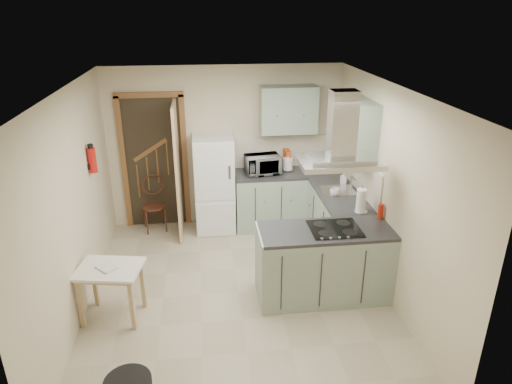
{
  "coord_description": "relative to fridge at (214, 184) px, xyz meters",
  "views": [
    {
      "loc": [
        -0.36,
        -4.75,
        3.32
      ],
      "look_at": [
        0.28,
        0.45,
        1.15
      ],
      "focal_mm": 32.0,
      "sensor_mm": 36.0,
      "label": 1
    }
  ],
  "objects": [
    {
      "name": "microwave",
      "position": [
        0.75,
        -0.01,
        0.29
      ],
      "size": [
        0.56,
        0.42,
        0.29
      ],
      "primitive_type": "imported",
      "rotation": [
        0.0,
        0.0,
        0.14
      ],
      "color": "black",
      "rests_on": "counter_back"
    },
    {
      "name": "red_bottle",
      "position": [
        1.95,
        -1.77,
        0.25
      ],
      "size": [
        0.08,
        0.08,
        0.19
      ],
      "primitive_type": "cylinder",
      "rotation": [
        0.0,
        0.0,
        -0.15
      ],
      "color": "#B4240F",
      "rests_on": "peninsula"
    },
    {
      "name": "cereal_box",
      "position": [
        1.16,
        0.16,
        0.3
      ],
      "size": [
        0.1,
        0.21,
        0.31
      ],
      "primitive_type": "cube",
      "rotation": [
        0.0,
        0.0,
        0.08
      ],
      "color": "#C44517",
      "rests_on": "counter_back"
    },
    {
      "name": "fridge",
      "position": [
        0.0,
        0.0,
        0.0
      ],
      "size": [
        0.6,
        0.6,
        1.5
      ],
      "primitive_type": "cube",
      "color": "white",
      "rests_on": "floor"
    },
    {
      "name": "paper_towel",
      "position": [
        1.78,
        -1.55,
        0.31
      ],
      "size": [
        0.16,
        0.16,
        0.31
      ],
      "primitive_type": "cylinder",
      "rotation": [
        0.0,
        0.0,
        -0.38
      ],
      "color": "white",
      "rests_on": "counter_right"
    },
    {
      "name": "bentwood_chair",
      "position": [
        -0.95,
        0.06,
        -0.35
      ],
      "size": [
        0.43,
        0.43,
        0.8
      ],
      "primitive_type": "cube",
      "rotation": [
        0.0,
        0.0,
        0.23
      ],
      "color": "#4C2619",
      "rests_on": "floor"
    },
    {
      "name": "wall_cabinet_back",
      "position": [
        1.15,
        0.12,
        1.1
      ],
      "size": [
        0.85,
        0.35,
        0.7
      ],
      "primitive_type": "cube",
      "color": "#9EB2A0",
      "rests_on": "back_wall"
    },
    {
      "name": "cup",
      "position": [
        1.6,
        -1.01,
        0.2
      ],
      "size": [
        0.14,
        0.14,
        0.1
      ],
      "primitive_type": "imported",
      "rotation": [
        0.0,
        0.0,
        -0.03
      ],
      "color": "silver",
      "rests_on": "counter_right"
    },
    {
      "name": "kettle",
      "position": [
        1.15,
        0.06,
        0.26
      ],
      "size": [
        0.18,
        0.18,
        0.23
      ],
      "primitive_type": "cylinder",
      "rotation": [
        0.0,
        0.0,
        0.23
      ],
      "color": "white",
      "rests_on": "counter_back"
    },
    {
      "name": "peninsula",
      "position": [
        1.22,
        -1.98,
        -0.3
      ],
      "size": [
        1.55,
        0.65,
        0.9
      ],
      "primitive_type": "cube",
      "color": "#9EB2A0",
      "rests_on": "floor"
    },
    {
      "name": "drop_leaf_table",
      "position": [
        -1.23,
        -2.1,
        -0.43
      ],
      "size": [
        0.77,
        0.64,
        0.65
      ],
      "primitive_type": "cube",
      "rotation": [
        0.0,
        0.0,
        -0.18
      ],
      "color": "#D3AD82",
      "rests_on": "floor"
    },
    {
      "name": "extractor_hood",
      "position": [
        1.32,
        -1.98,
        0.97
      ],
      "size": [
        0.9,
        0.55,
        0.1
      ],
      "primitive_type": "cube",
      "color": "silver",
      "rests_on": "ceiling"
    },
    {
      "name": "soap_bottle",
      "position": [
        1.85,
        -0.59,
        0.24
      ],
      "size": [
        0.09,
        0.1,
        0.18
      ],
      "primitive_type": "imported",
      "rotation": [
        0.0,
        0.0,
        -0.19
      ],
      "color": "#A0A2AC",
      "rests_on": "counter_right"
    },
    {
      "name": "doorway",
      "position": [
        -0.9,
        0.27,
        0.3
      ],
      "size": [
        1.1,
        0.12,
        2.1
      ],
      "primitive_type": "cube",
      "color": "brown",
      "rests_on": "floor"
    },
    {
      "name": "book",
      "position": [
        -1.32,
        -2.16,
        -0.05
      ],
      "size": [
        0.27,
        0.27,
        0.1
      ],
      "primitive_type": "imported",
      "rotation": [
        0.0,
        0.0,
        0.76
      ],
      "color": "#A04C35",
      "rests_on": "drop_leaf_table"
    },
    {
      "name": "sink",
      "position": [
        1.7,
        -0.85,
        0.16
      ],
      "size": [
        0.45,
        0.4,
        0.01
      ],
      "primitive_type": "cube",
      "color": "silver",
      "rests_on": "counter_right"
    },
    {
      "name": "splashback",
      "position": [
        1.16,
        0.29,
        0.4
      ],
      "size": [
        1.68,
        0.02,
        0.5
      ],
      "primitive_type": "cube",
      "color": "beige",
      "rests_on": "counter_back"
    },
    {
      "name": "hob",
      "position": [
        1.32,
        -1.98,
        0.16
      ],
      "size": [
        0.58,
        0.5,
        0.01
      ],
      "primitive_type": "cube",
      "color": "black",
      "rests_on": "peninsula"
    },
    {
      "name": "fire_extinguisher",
      "position": [
        -1.54,
        -0.9,
        0.75
      ],
      "size": [
        0.1,
        0.1,
        0.32
      ],
      "primitive_type": "cylinder",
      "color": "#B2140F",
      "rests_on": "left_wall"
    },
    {
      "name": "ceiling",
      "position": [
        0.2,
        -1.8,
        1.75
      ],
      "size": [
        4.2,
        4.2,
        0.0
      ],
      "primitive_type": "plane",
      "rotation": [
        3.14,
        0.0,
        0.0
      ],
      "color": "silver",
      "rests_on": "back_wall"
    },
    {
      "name": "counter_back",
      "position": [
        0.86,
        0.0,
        -0.3
      ],
      "size": [
        1.08,
        0.6,
        0.9
      ],
      "primitive_type": "cube",
      "color": "#9EB2A0",
      "rests_on": "floor"
    },
    {
      "name": "floor",
      "position": [
        0.2,
        -1.8,
        -0.75
      ],
      "size": [
        4.2,
        4.2,
        0.0
      ],
      "primitive_type": "plane",
      "color": "tan",
      "rests_on": "ground"
    },
    {
      "name": "counter_right",
      "position": [
        1.7,
        -0.68,
        -0.3
      ],
      "size": [
        0.6,
        1.95,
        0.9
      ],
      "primitive_type": "cube",
      "color": "#9EB2A0",
      "rests_on": "floor"
    },
    {
      "name": "right_wall",
      "position": [
        2.0,
        -1.8,
        0.5
      ],
      "size": [
        0.0,
        4.2,
        4.2
      ],
      "primitive_type": "plane",
      "rotation": [
        1.57,
        0.0,
        -1.57
      ],
      "color": "beige",
      "rests_on": "floor"
    },
    {
      "name": "wall_cabinet_right",
      "position": [
        1.82,
        -0.95,
        1.1
      ],
      "size": [
        0.35,
        0.9,
        0.7
      ],
      "primitive_type": "cube",
      "color": "#9EB2A0",
      "rests_on": "right_wall"
    },
    {
      "name": "left_wall",
      "position": [
        -1.6,
        -1.8,
        0.5
      ],
      "size": [
        0.0,
        4.2,
        4.2
      ],
      "primitive_type": "plane",
      "rotation": [
        1.57,
        0.0,
        1.57
      ],
      "color": "beige",
      "rests_on": "floor"
    },
    {
      "name": "back_wall",
      "position": [
        0.2,
        0.3,
        0.5
      ],
      "size": [
        3.6,
        0.0,
        3.6
      ],
      "primitive_type": "plane",
      "rotation": [
        1.57,
        0.0,
        0.0
      ],
      "color": "beige",
      "rests_on": "floor"
    }
  ]
}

